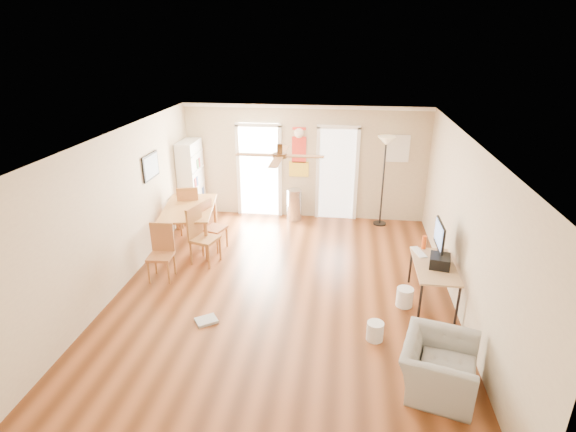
# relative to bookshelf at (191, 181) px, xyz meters

# --- Properties ---
(floor) EXTENTS (7.00, 7.00, 0.00)m
(floor) POSITION_rel_bookshelf_xyz_m (2.55, -3.03, -0.92)
(floor) COLOR brown
(floor) RESTS_ON ground
(ceiling) EXTENTS (5.50, 7.00, 0.00)m
(ceiling) POSITION_rel_bookshelf_xyz_m (2.55, -3.03, 1.68)
(ceiling) COLOR silver
(ceiling) RESTS_ON floor
(wall_back) EXTENTS (5.50, 0.04, 2.60)m
(wall_back) POSITION_rel_bookshelf_xyz_m (2.55, 0.47, 0.38)
(wall_back) COLOR beige
(wall_back) RESTS_ON floor
(wall_front) EXTENTS (5.50, 0.04, 2.60)m
(wall_front) POSITION_rel_bookshelf_xyz_m (2.55, -6.53, 0.38)
(wall_front) COLOR beige
(wall_front) RESTS_ON floor
(wall_left) EXTENTS (0.04, 7.00, 2.60)m
(wall_left) POSITION_rel_bookshelf_xyz_m (-0.20, -3.03, 0.38)
(wall_left) COLOR beige
(wall_left) RESTS_ON floor
(wall_right) EXTENTS (0.04, 7.00, 2.60)m
(wall_right) POSITION_rel_bookshelf_xyz_m (5.30, -3.03, 0.38)
(wall_right) COLOR beige
(wall_right) RESTS_ON floor
(crown_molding) EXTENTS (5.50, 7.00, 0.08)m
(crown_molding) POSITION_rel_bookshelf_xyz_m (2.55, -3.03, 1.64)
(crown_molding) COLOR white
(crown_molding) RESTS_ON wall_back
(kitchen_doorway) EXTENTS (0.90, 0.10, 2.10)m
(kitchen_doorway) POSITION_rel_bookshelf_xyz_m (1.50, 0.45, 0.13)
(kitchen_doorway) COLOR white
(kitchen_doorway) RESTS_ON wall_back
(bathroom_doorway) EXTENTS (0.80, 0.10, 2.10)m
(bathroom_doorway) POSITION_rel_bookshelf_xyz_m (3.30, 0.45, 0.13)
(bathroom_doorway) COLOR white
(bathroom_doorway) RESTS_ON wall_back
(wall_decal) EXTENTS (0.46, 0.03, 1.10)m
(wall_decal) POSITION_rel_bookshelf_xyz_m (2.42, 0.45, 0.63)
(wall_decal) COLOR red
(wall_decal) RESTS_ON wall_back
(ac_grille) EXTENTS (0.50, 0.04, 0.60)m
(ac_grille) POSITION_rel_bookshelf_xyz_m (4.60, 0.44, 0.78)
(ac_grille) COLOR white
(ac_grille) RESTS_ON wall_back
(framed_poster) EXTENTS (0.04, 0.66, 0.48)m
(framed_poster) POSITION_rel_bookshelf_xyz_m (-0.18, -1.63, 0.78)
(framed_poster) COLOR black
(framed_poster) RESTS_ON wall_left
(ceiling_fan) EXTENTS (1.24, 1.24, 0.20)m
(ceiling_fan) POSITION_rel_bookshelf_xyz_m (2.55, -3.33, 1.51)
(ceiling_fan) COLOR #593819
(ceiling_fan) RESTS_ON ceiling
(bookshelf) EXTENTS (0.59, 0.89, 1.83)m
(bookshelf) POSITION_rel_bookshelf_xyz_m (0.00, 0.00, 0.00)
(bookshelf) COLOR silver
(bookshelf) RESTS_ON floor
(dining_table) EXTENTS (1.22, 1.75, 0.80)m
(dining_table) POSITION_rel_bookshelf_xyz_m (0.40, -1.36, -0.51)
(dining_table) COLOR olive
(dining_table) RESTS_ON floor
(dining_chair_right_a) EXTENTS (0.51, 0.51, 0.99)m
(dining_chair_right_a) POSITION_rel_bookshelf_xyz_m (0.95, -1.52, -0.42)
(dining_chair_right_a) COLOR #9B5D32
(dining_chair_right_a) RESTS_ON floor
(dining_chair_right_b) EXTENTS (0.56, 0.56, 1.09)m
(dining_chair_right_b) POSITION_rel_bookshelf_xyz_m (0.95, -2.13, -0.37)
(dining_chair_right_b) COLOR brown
(dining_chair_right_b) RESTS_ON floor
(dining_chair_near) EXTENTS (0.43, 0.43, 0.99)m
(dining_chair_near) POSITION_rel_bookshelf_xyz_m (0.37, -2.83, -0.42)
(dining_chair_near) COLOR #A45F35
(dining_chair_near) RESTS_ON floor
(dining_chair_far) EXTENTS (0.54, 0.54, 1.07)m
(dining_chair_far) POSITION_rel_bookshelf_xyz_m (0.20, -0.80, -0.38)
(dining_chair_far) COLOR #AA6136
(dining_chair_far) RESTS_ON floor
(trash_can) EXTENTS (0.35, 0.35, 0.74)m
(trash_can) POSITION_rel_bookshelf_xyz_m (2.35, 0.18, -0.55)
(trash_can) COLOR #ABABAD
(trash_can) RESTS_ON floor
(torchiere_lamp) EXTENTS (0.45, 0.45, 2.01)m
(torchiere_lamp) POSITION_rel_bookshelf_xyz_m (4.31, 0.18, 0.09)
(torchiere_lamp) COLOR black
(torchiere_lamp) RESTS_ON floor
(computer_desk) EXTENTS (0.62, 1.24, 0.66)m
(computer_desk) POSITION_rel_bookshelf_xyz_m (4.94, -2.97, -0.58)
(computer_desk) COLOR #A77F5A
(computer_desk) RESTS_ON floor
(imac) EXTENTS (0.28, 0.64, 0.60)m
(imac) POSITION_rel_bookshelf_xyz_m (5.02, -2.68, 0.05)
(imac) COLOR black
(imac) RESTS_ON computer_desk
(keyboard) EXTENTS (0.24, 0.43, 0.02)m
(keyboard) POSITION_rel_bookshelf_xyz_m (4.75, -2.56, -0.25)
(keyboard) COLOR silver
(keyboard) RESTS_ON computer_desk
(printer) EXTENTS (0.36, 0.40, 0.18)m
(printer) POSITION_rel_bookshelf_xyz_m (5.00, -3.01, -0.16)
(printer) COLOR black
(printer) RESTS_ON computer_desk
(orange_bottle) EXTENTS (0.09, 0.09, 0.23)m
(orange_bottle) POSITION_rel_bookshelf_xyz_m (4.85, -2.39, -0.14)
(orange_bottle) COLOR #E45014
(orange_bottle) RESTS_ON computer_desk
(wastebasket_a) EXTENTS (0.32, 0.32, 0.31)m
(wastebasket_a) POSITION_rel_bookshelf_xyz_m (4.50, -3.15, -0.76)
(wastebasket_a) COLOR white
(wastebasket_a) RESTS_ON floor
(wastebasket_b) EXTENTS (0.30, 0.30, 0.28)m
(wastebasket_b) POSITION_rel_bookshelf_xyz_m (4.00, -4.08, -0.78)
(wastebasket_b) COLOR silver
(wastebasket_b) RESTS_ON floor
(floor_cloth) EXTENTS (0.39, 0.38, 0.04)m
(floor_cloth) POSITION_rel_bookshelf_xyz_m (1.51, -3.98, -0.89)
(floor_cloth) COLOR #989793
(floor_cloth) RESTS_ON floor
(armchair) EXTENTS (1.08, 1.16, 0.63)m
(armchair) POSITION_rel_bookshelf_xyz_m (4.70, -4.93, -0.60)
(armchair) COLOR gray
(armchair) RESTS_ON floor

